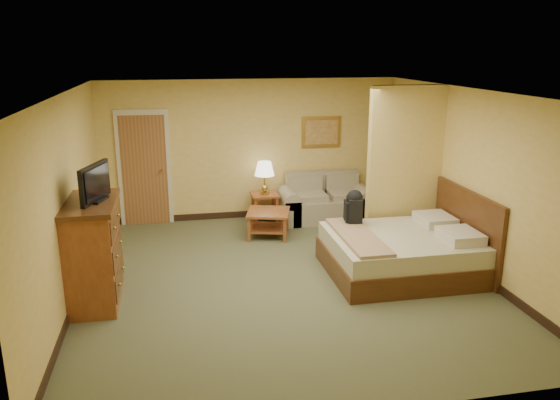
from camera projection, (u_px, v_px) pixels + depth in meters
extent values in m
plane|color=#515537|center=(283.00, 279.00, 7.68)|extent=(6.00, 6.00, 0.00)
plane|color=white|center=(283.00, 92.00, 6.98)|extent=(6.00, 6.00, 0.00)
cube|color=#DBB95D|center=(251.00, 150.00, 10.16)|extent=(5.50, 0.02, 2.60)
cube|color=#DBB95D|center=(67.00, 201.00, 6.82)|extent=(0.02, 6.00, 2.60)
cube|color=#DBB95D|center=(470.00, 181.00, 7.84)|extent=(0.02, 6.00, 2.60)
cube|color=#DBB95D|center=(404.00, 169.00, 8.60)|extent=(1.20, 0.15, 2.60)
cube|color=beige|center=(144.00, 168.00, 9.84)|extent=(0.94, 0.06, 2.10)
cube|color=brown|center=(145.00, 171.00, 9.84)|extent=(0.80, 0.04, 2.00)
cylinder|color=#A1873B|center=(161.00, 171.00, 9.84)|extent=(0.04, 0.12, 0.04)
cube|color=black|center=(252.00, 214.00, 10.49)|extent=(5.50, 0.02, 0.12)
cube|color=gray|center=(326.00, 209.00, 10.26)|extent=(1.42, 0.76, 0.43)
cube|color=gray|center=(322.00, 182.00, 10.45)|extent=(1.42, 0.18, 0.45)
cube|color=gray|center=(289.00, 210.00, 10.12)|extent=(0.31, 0.76, 0.48)
cube|color=gray|center=(362.00, 206.00, 10.38)|extent=(0.31, 0.76, 0.48)
cube|color=brown|center=(265.00, 195.00, 10.08)|extent=(0.49, 0.49, 0.04)
cube|color=brown|center=(265.00, 214.00, 10.18)|extent=(0.41, 0.41, 0.03)
cube|color=brown|center=(256.00, 212.00, 9.93)|extent=(0.05, 0.05, 0.50)
cube|color=brown|center=(277.00, 211.00, 10.00)|extent=(0.05, 0.05, 0.50)
cube|color=brown|center=(253.00, 206.00, 10.30)|extent=(0.05, 0.05, 0.50)
cube|color=brown|center=(273.00, 205.00, 10.38)|extent=(0.05, 0.05, 0.50)
cylinder|color=#A1873B|center=(265.00, 193.00, 10.07)|extent=(0.18, 0.18, 0.04)
cylinder|color=#A1873B|center=(265.00, 180.00, 10.01)|extent=(0.02, 0.02, 0.30)
cone|color=white|center=(264.00, 169.00, 9.95)|extent=(0.36, 0.36, 0.25)
cube|color=brown|center=(268.00, 212.00, 9.32)|extent=(0.86, 0.86, 0.04)
cube|color=brown|center=(269.00, 228.00, 9.39)|extent=(0.74, 0.74, 0.03)
cube|color=brown|center=(254.00, 231.00, 9.04)|extent=(0.05, 0.05, 0.42)
cube|color=brown|center=(282.00, 218.00, 9.72)|extent=(0.05, 0.05, 0.42)
cube|color=#B78E3F|center=(321.00, 132.00, 10.31)|extent=(0.76, 0.03, 0.59)
cube|color=#A46832|center=(321.00, 132.00, 10.29)|extent=(0.63, 0.02, 0.46)
cube|color=brown|center=(93.00, 255.00, 6.87)|extent=(0.58, 1.16, 1.27)
cube|color=#442310|center=(88.00, 204.00, 6.69)|extent=(0.66, 1.25, 0.06)
cube|color=black|center=(96.00, 200.00, 6.70)|extent=(0.28, 0.37, 0.03)
cube|color=black|center=(95.00, 182.00, 6.64)|extent=(0.27, 0.74, 0.45)
cube|color=#442310|center=(403.00, 262.00, 7.87)|extent=(2.14, 1.72, 0.32)
cube|color=beige|center=(404.00, 243.00, 7.79)|extent=(2.08, 1.65, 0.26)
cube|color=#442310|center=(466.00, 230.00, 7.93)|extent=(0.06, 1.82, 1.18)
cube|color=beige|center=(460.00, 236.00, 7.51)|extent=(0.48, 0.59, 0.15)
cube|color=beige|center=(435.00, 220.00, 8.21)|extent=(0.48, 0.59, 0.15)
cube|color=#987853|center=(358.00, 237.00, 7.62)|extent=(0.48, 1.61, 0.05)
cube|color=black|center=(354.00, 211.00, 8.17)|extent=(0.25, 0.34, 0.41)
sphere|color=black|center=(355.00, 198.00, 8.11)|extent=(0.25, 0.25, 0.25)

